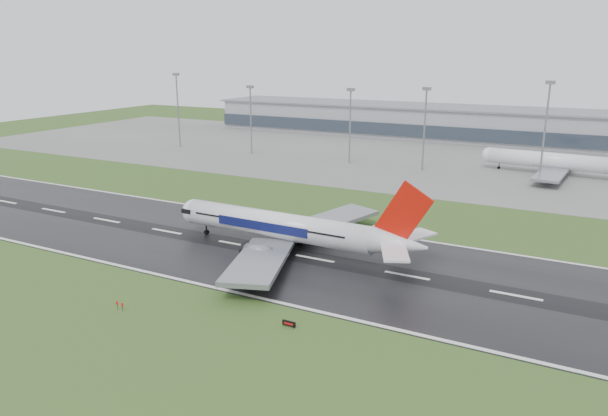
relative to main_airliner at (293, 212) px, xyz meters
The scene contains 12 objects.
ground 16.34m from the main_airliner, behind, with size 520.00×520.00×0.00m, color #2E4E1C.
runway 16.32m from the main_airliner, behind, with size 400.00×45.00×0.10m, color black.
apron 123.82m from the main_airliner, 96.29° to the left, with size 400.00×130.00×0.08m, color slate.
terminal 183.27m from the main_airliner, 94.23° to the left, with size 240.00×36.00×15.00m, color gray.
main_airliner is the anchor object (origin of this frame).
parked_airliner 119.86m from the main_airliner, 67.53° to the left, with size 54.66×50.89×16.02m, color white, non-canonical shape.
runway_sign 35.74m from the main_airliner, 62.61° to the right, with size 2.30×0.26×1.04m, color black, non-canonical shape.
floodmast_0 148.63m from the main_airliner, 138.81° to the left, with size 0.64×0.64×31.99m, color gray.
floodmast_1 122.01m from the main_airliner, 126.69° to the left, with size 0.64×0.64×27.58m, color gray.
floodmast_2 101.70m from the main_airliner, 105.76° to the left, with size 0.64×0.64×27.75m, color gray.
floodmast_3 97.93m from the main_airliner, 89.08° to the left, with size 0.64×0.64×28.87m, color gray.
floodmast_4 106.53m from the main_airliner, 66.89° to the left, with size 0.64×0.64×32.01m, color gray.
Camera 1 is at (67.62, -97.37, 41.77)m, focal length 32.51 mm.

